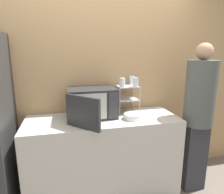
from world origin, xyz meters
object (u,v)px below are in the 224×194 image
object	(u,v)px
dish_rack	(127,93)
microwave	(92,103)
glass_back_right	(132,80)
glass_front_right	(136,82)
bowl	(132,117)
glass_front_left	(122,83)
person	(198,111)

from	to	relation	value
dish_rack	microwave	bearing A→B (deg)	-167.60
glass_back_right	glass_front_right	size ratio (longest dim) A/B	1.00
microwave	bowl	distance (m)	0.48
glass_back_right	glass_front_right	world-z (taller)	same
microwave	dish_rack	bearing A→B (deg)	12.40
glass_front_left	bowl	distance (m)	0.41
glass_front_right	microwave	bearing A→B (deg)	-177.49
microwave	glass_front_right	distance (m)	0.58
glass_back_right	glass_front_right	xyz separation A→B (m)	(-0.01, -0.15, 0.00)
microwave	glass_back_right	size ratio (longest dim) A/B	6.52
dish_rack	glass_back_right	distance (m)	0.19
glass_front_left	glass_back_right	size ratio (longest dim) A/B	1.00
glass_front_left	person	world-z (taller)	person
glass_front_right	dish_rack	bearing A→B (deg)	136.32
bowl	glass_front_right	bearing A→B (deg)	62.61
glass_back_right	dish_rack	bearing A→B (deg)	-138.97
bowl	glass_back_right	bearing A→B (deg)	72.36
glass_back_right	bowl	bearing A→B (deg)	-107.64
glass_front_left	microwave	bearing A→B (deg)	-176.19
microwave	bowl	world-z (taller)	microwave
microwave	bowl	xyz separation A→B (m)	(0.43, -0.17, -0.14)
bowl	microwave	bearing A→B (deg)	158.03
bowl	person	bearing A→B (deg)	-7.26
glass_back_right	bowl	world-z (taller)	glass_back_right
glass_front_right	bowl	distance (m)	0.42
microwave	bowl	bearing A→B (deg)	-21.97
glass_front_left	person	distance (m)	0.94
microwave	glass_front_left	size ratio (longest dim) A/B	6.52
microwave	glass_back_right	xyz separation A→B (m)	(0.54, 0.18, 0.22)
glass_back_right	bowl	distance (m)	0.51
glass_back_right	person	bearing A→B (deg)	-34.19
microwave	bowl	size ratio (longest dim) A/B	3.68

